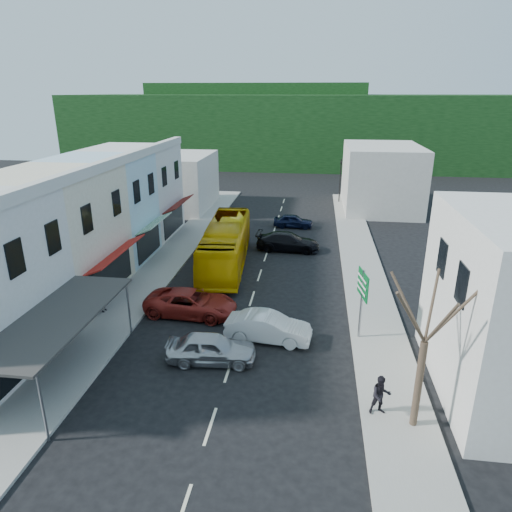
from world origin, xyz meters
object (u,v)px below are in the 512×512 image
Objects in this scene: car_red at (191,304)px; direction_sign at (361,306)px; car_white at (268,328)px; street_tree at (425,342)px; car_silver at (211,349)px; pedestrian_left at (103,298)px; pedestrian_right at (381,395)px; traffic_signal at (340,181)px; bus at (226,246)px.

direction_sign is (9.68, -1.63, 1.29)m from car_red.
car_white is 0.57× the size of street_tree.
car_white is (2.56, 2.44, 0.00)m from car_silver.
car_red is 1.15× the size of direction_sign.
pedestrian_left is at bearing 165.23° from direction_sign.
traffic_signal is at bearing 78.89° from pedestrian_right.
car_silver is 10.14m from street_tree.
car_silver is 1.00× the size of car_white.
car_silver is at bearing 147.18° from pedestrian_right.
car_silver is 2.59× the size of pedestrian_right.
car_silver is 0.96× the size of car_red.
street_tree is 1.49× the size of traffic_signal.
direction_sign is at bearing 103.44° from street_tree.
street_tree reaches higher than car_white.
pedestrian_right is (15.24, -7.29, 0.00)m from pedestrian_left.
direction_sign is at bearing -51.93° from bus.
pedestrian_right is 0.33× the size of traffic_signal.
pedestrian_left is (-5.71, -8.95, -0.55)m from bus.
direction_sign is 32.22m from traffic_signal.
direction_sign is at bearing -95.39° from car_red.
pedestrian_right is 3.15m from street_tree.
car_red is 9.90m from direction_sign.
car_red is 5.26m from pedestrian_left.
street_tree reaches higher than pedestrian_left.
bus reaches higher than car_silver.
street_tree is at bearing -87.16° from direction_sign.
traffic_signal is at bearing -13.72° from car_red.
street_tree is at bearing -122.25° from car_red.
pedestrian_left is 34.63m from traffic_signal.
traffic_signal reaches higher than bus.
traffic_signal is (7.58, 35.38, 1.89)m from car_silver.
street_tree reaches higher than direction_sign.
pedestrian_right is at bearing -123.85° from car_red.
pedestrian_left is at bearing 82.85° from traffic_signal.
direction_sign reaches higher than car_white.
pedestrian_left is 14.97m from direction_sign.
direction_sign is (14.90, -1.09, 0.99)m from pedestrian_left.
pedestrian_left is at bearing 86.05° from car_white.
street_tree is at bearing -112.89° from pedestrian_left.
car_white is 7.53m from pedestrian_right.
traffic_signal reaches higher than car_silver.
direction_sign reaches higher than pedestrian_right.
bus is 1.51× the size of street_tree.
pedestrian_right is at bearing -113.22° from pedestrian_left.
direction_sign is at bearing -91.82° from pedestrian_left.
pedestrian_left is 16.89m from pedestrian_right.
car_red is at bearing 159.82° from direction_sign.
car_white is 10.25m from pedestrian_left.
pedestrian_right is at bearing -97.47° from direction_sign.
car_red is (-0.49, -8.40, -0.85)m from bus.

